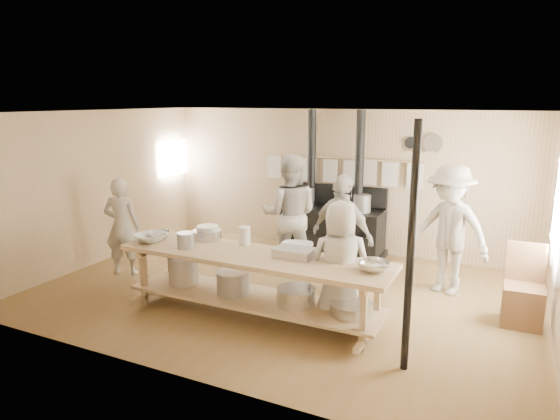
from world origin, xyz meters
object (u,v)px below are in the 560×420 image
(prep_table, at_px, (253,278))
(cook_center, at_px, (340,264))
(cook_left, at_px, (290,215))
(chair, at_px, (523,301))
(cook_right, at_px, (342,236))
(roasting_pan, at_px, (294,252))
(cook_far_left, at_px, (122,227))
(stove, at_px, (333,226))
(cook_by_window, at_px, (449,229))

(prep_table, distance_m, cook_center, 1.15)
(cook_left, xyz_separation_m, chair, (3.43, -0.47, -0.67))
(cook_right, height_order, roasting_pan, cook_right)
(cook_left, distance_m, chair, 3.53)
(cook_right, distance_m, chair, 2.44)
(cook_left, bearing_deg, cook_right, 134.57)
(cook_right, bearing_deg, cook_far_left, 29.94)
(prep_table, bearing_deg, cook_left, 99.01)
(roasting_pan, bearing_deg, cook_center, 11.66)
(cook_left, relative_size, cook_center, 1.22)
(stove, xyz_separation_m, prep_table, (-0.00, -3.02, -0.00))
(cook_by_window, distance_m, roasting_pan, 2.44)
(stove, relative_size, cook_by_window, 1.37)
(chair, bearing_deg, stove, 149.24)
(cook_by_window, xyz_separation_m, chair, (1.02, -0.68, -0.65))
(chair, bearing_deg, cook_by_window, 144.35)
(chair, bearing_deg, prep_table, -159.86)
(stove, height_order, cook_left, stove)
(cook_center, height_order, cook_right, cook_right)
(chair, bearing_deg, cook_right, 179.73)
(prep_table, bearing_deg, cook_center, 12.84)
(cook_left, distance_m, cook_by_window, 2.43)
(cook_center, bearing_deg, stove, -95.95)
(cook_right, height_order, cook_by_window, cook_by_window)
(stove, distance_m, cook_by_window, 2.43)
(cook_far_left, bearing_deg, stove, -157.19)
(cook_left, bearing_deg, cook_far_left, 8.41)
(cook_center, distance_m, chair, 2.36)
(cook_far_left, relative_size, cook_by_window, 0.83)
(stove, height_order, prep_table, stove)
(stove, xyz_separation_m, roasting_pan, (0.53, -2.89, 0.38))
(cook_center, relative_size, cook_right, 0.90)
(chair, bearing_deg, cook_left, 170.40)
(stove, bearing_deg, cook_far_left, -136.72)
(cook_left, height_order, cook_by_window, cook_left)
(stove, distance_m, roasting_pan, 2.96)
(stove, bearing_deg, prep_table, -90.04)
(stove, relative_size, cook_far_left, 1.64)
(stove, relative_size, roasting_pan, 5.35)
(cook_far_left, relative_size, roasting_pan, 3.26)
(prep_table, height_order, cook_far_left, cook_far_left)
(cook_left, bearing_deg, chair, 153.39)
(cook_center, bearing_deg, chair, 179.03)
(cook_center, bearing_deg, roasting_pan, -15.72)
(cook_right, bearing_deg, stove, -47.93)
(cook_center, relative_size, roasting_pan, 3.27)
(cook_far_left, height_order, roasting_pan, cook_far_left)
(chair, height_order, roasting_pan, chair)
(prep_table, xyz_separation_m, cook_left, (-0.28, 1.74, 0.45))
(stove, height_order, cook_right, stove)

